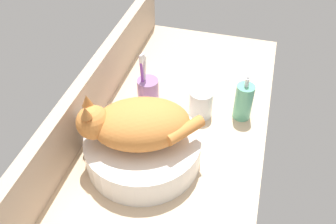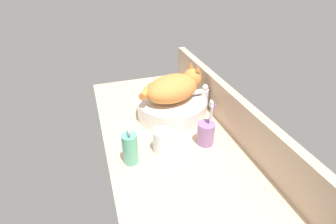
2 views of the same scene
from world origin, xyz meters
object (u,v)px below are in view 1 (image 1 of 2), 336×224
faucet (93,130)px  toothbrush_cup (148,91)px  cat (136,124)px  water_glass (201,105)px  soap_dispenser (244,101)px  sink_basin (143,149)px

faucet → toothbrush_cup: 24.50cm
cat → water_glass: bearing=-28.5°
cat → faucet: bearing=85.3°
toothbrush_cup → faucet: bearing=159.7°
soap_dispenser → water_glass: bearing=101.2°
faucet → water_glass: 34.13cm
water_glass → toothbrush_cup: bearing=87.1°
cat → toothbrush_cup: size_ratio=1.67×
sink_basin → toothbrush_cup: bearing=14.7°
soap_dispenser → toothbrush_cup: bearing=93.1°
cat → water_glass: size_ratio=3.49×
sink_basin → cat: 10.00cm
cat → faucet: size_ratio=2.30×
toothbrush_cup → cat: bearing=-168.5°
cat → water_glass: 28.16cm
cat → toothbrush_cup: 26.09cm
soap_dispenser → water_glass: soap_dispenser is taller
sink_basin → faucet: bearing=87.9°
faucet → soap_dispenser: bearing=-57.5°
soap_dispenser → water_glass: 13.05cm
faucet → soap_dispenser: soap_dispenser is taller
sink_basin → faucet: size_ratio=2.30×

